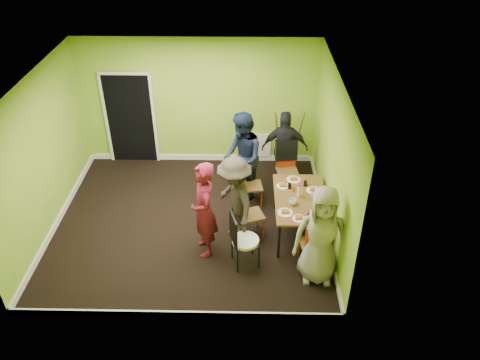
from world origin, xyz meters
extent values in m
plane|color=black|center=(0.00, 0.00, 0.00)|extent=(5.00, 5.00, 0.00)
cube|color=#81B02D|center=(0.00, 2.25, 1.40)|extent=(5.00, 0.04, 2.80)
cube|color=#81B02D|center=(0.00, -2.25, 1.40)|extent=(5.00, 0.04, 2.80)
cube|color=#81B02D|center=(-2.50, 0.00, 1.40)|extent=(0.04, 4.50, 2.80)
cube|color=#81B02D|center=(2.50, 0.00, 1.40)|extent=(0.04, 4.50, 2.80)
cube|color=white|center=(0.00, 0.00, 2.80)|extent=(5.00, 4.50, 0.04)
cube|color=black|center=(-1.50, 2.22, 1.02)|extent=(1.00, 0.05, 2.04)
cube|color=white|center=(1.30, 2.22, 0.40)|extent=(0.50, 0.04, 0.55)
cylinder|color=black|center=(1.58, -0.92, 0.35)|extent=(0.04, 0.04, 0.71)
cylinder|color=black|center=(2.36, -0.92, 0.35)|extent=(0.04, 0.04, 0.71)
cylinder|color=black|center=(1.58, 0.46, 0.35)|extent=(0.04, 0.04, 0.71)
cylinder|color=black|center=(2.36, 0.46, 0.35)|extent=(0.04, 0.04, 0.71)
cube|color=brown|center=(1.97, -0.23, 0.73)|extent=(0.90, 1.50, 0.04)
cylinder|color=red|center=(0.96, 0.72, 0.21)|extent=(0.02, 0.02, 0.43)
cylinder|color=red|center=(1.00, 0.40, 0.21)|extent=(0.02, 0.02, 0.43)
cylinder|color=red|center=(1.27, 0.77, 0.21)|extent=(0.02, 0.02, 0.43)
cylinder|color=red|center=(1.32, 0.45, 0.21)|extent=(0.02, 0.02, 0.43)
cube|color=brown|center=(1.14, 0.58, 0.43)|extent=(0.43, 0.43, 0.04)
cube|color=red|center=(0.96, 0.56, 0.68)|extent=(0.08, 0.36, 0.47)
cylinder|color=red|center=(0.92, -0.23, 0.22)|extent=(0.03, 0.03, 0.43)
cylinder|color=red|center=(1.03, -0.54, 0.22)|extent=(0.03, 0.03, 0.43)
cylinder|color=red|center=(1.23, -0.12, 0.22)|extent=(0.03, 0.03, 0.43)
cylinder|color=red|center=(1.34, -0.42, 0.22)|extent=(0.03, 0.03, 0.43)
cube|color=brown|center=(1.13, -0.33, 0.43)|extent=(0.49, 0.49, 0.04)
cube|color=red|center=(0.96, -0.39, 0.69)|extent=(0.15, 0.35, 0.48)
cylinder|color=red|center=(1.99, 1.22, 0.23)|extent=(0.03, 0.03, 0.47)
cylinder|color=red|center=(1.64, 1.17, 0.23)|extent=(0.03, 0.03, 0.47)
cylinder|color=red|center=(2.04, 0.87, 0.23)|extent=(0.03, 0.03, 0.47)
cylinder|color=red|center=(1.69, 0.82, 0.23)|extent=(0.03, 0.03, 0.47)
cube|color=brown|center=(1.84, 1.02, 0.47)|extent=(0.47, 0.47, 0.04)
cube|color=red|center=(1.82, 1.21, 0.75)|extent=(0.40, 0.08, 0.52)
cylinder|color=red|center=(1.98, -1.25, 0.21)|extent=(0.02, 0.02, 0.43)
cylinder|color=red|center=(2.30, -1.20, 0.21)|extent=(0.02, 0.02, 0.43)
cylinder|color=red|center=(1.93, -0.92, 0.21)|extent=(0.02, 0.02, 0.43)
cylinder|color=red|center=(2.25, -0.88, 0.21)|extent=(0.02, 0.02, 0.43)
cube|color=brown|center=(2.11, -1.06, 0.43)|extent=(0.43, 0.43, 0.04)
cube|color=red|center=(2.14, -1.24, 0.69)|extent=(0.36, 0.08, 0.48)
cylinder|color=black|center=(0.80, -0.95, 0.24)|extent=(0.03, 0.03, 0.48)
cylinder|color=black|center=(0.90, -1.30, 0.24)|extent=(0.03, 0.03, 0.48)
cylinder|color=black|center=(1.15, -0.85, 0.24)|extent=(0.03, 0.03, 0.48)
cylinder|color=black|center=(1.25, -1.19, 0.24)|extent=(0.03, 0.03, 0.48)
cylinder|color=white|center=(1.02, -1.07, 0.49)|extent=(0.45, 0.45, 0.05)
cube|color=black|center=(0.83, -1.13, 0.77)|extent=(0.15, 0.40, 0.53)
cylinder|color=brown|center=(1.68, 1.74, 0.76)|extent=(0.22, 0.36, 1.53)
cylinder|color=brown|center=(2.07, 1.74, 0.76)|extent=(0.22, 0.36, 1.53)
cylinder|color=brown|center=(1.87, 1.52, 0.76)|extent=(0.03, 0.35, 1.49)
cube|color=brown|center=(1.87, 1.70, 0.71)|extent=(0.41, 0.04, 0.04)
cylinder|color=white|center=(1.69, 0.12, 0.76)|extent=(0.22, 0.22, 0.01)
cylinder|color=white|center=(1.68, -0.66, 0.76)|extent=(0.26, 0.26, 0.01)
cylinder|color=white|center=(1.90, 0.33, 0.76)|extent=(0.26, 0.26, 0.01)
cylinder|color=white|center=(1.90, -0.81, 0.76)|extent=(0.23, 0.23, 0.01)
cylinder|color=white|center=(2.23, -0.01, 0.76)|extent=(0.26, 0.26, 0.01)
cylinder|color=white|center=(2.28, -0.45, 0.76)|extent=(0.23, 0.23, 0.01)
cylinder|color=white|center=(1.95, -0.18, 0.86)|extent=(0.07, 0.07, 0.22)
cylinder|color=blue|center=(2.17, -0.63, 0.85)|extent=(0.07, 0.07, 0.21)
cylinder|color=red|center=(1.87, -0.04, 0.79)|extent=(0.04, 0.04, 0.09)
cylinder|color=black|center=(1.80, 0.07, 0.80)|extent=(0.07, 0.07, 0.10)
cylinder|color=black|center=(2.09, 0.15, 0.80)|extent=(0.07, 0.07, 0.10)
cylinder|color=black|center=(2.07, -0.78, 0.79)|extent=(0.06, 0.06, 0.08)
imported|color=white|center=(1.83, -0.42, 0.80)|extent=(0.13, 0.13, 0.10)
imported|color=white|center=(2.20, -0.20, 0.79)|extent=(0.09, 0.09, 0.09)
imported|color=maroon|center=(0.34, -0.78, 0.88)|extent=(0.58, 0.73, 1.75)
imported|color=black|center=(0.94, 0.83, 0.91)|extent=(0.88, 1.02, 1.83)
imported|color=#322B21|center=(0.83, -0.40, 0.82)|extent=(0.98, 1.21, 1.64)
imported|color=black|center=(1.79, 1.40, 0.80)|extent=(0.95, 0.41, 1.61)
imported|color=gray|center=(2.18, -1.36, 0.87)|extent=(0.88, 0.60, 1.73)
camera|label=1|loc=(1.05, -6.83, 5.57)|focal=35.00mm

